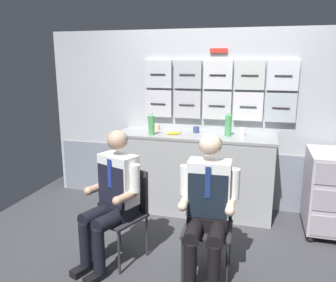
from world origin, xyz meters
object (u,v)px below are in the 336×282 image
object	(u,v)px
folding_chair_left	(126,204)
snack_banana	(173,133)
crew_member_right	(208,204)
folding_chair_right	(209,214)
crew_member_left	(112,194)
paper_cup_blue	(196,129)
service_trolley	(326,190)
water_bottle_tall	(228,125)

from	to	relation	value
folding_chair_left	snack_banana	size ratio (longest dim) A/B	4.78
folding_chair_left	crew_member_right	distance (m)	0.82
folding_chair_left	crew_member_right	size ratio (longest dim) A/B	0.67
crew_member_right	folding_chair_right	bearing A→B (deg)	91.83
folding_chair_left	snack_banana	xyz separation A→B (m)	(0.19, 1.04, 0.47)
crew_member_left	paper_cup_blue	bearing A→B (deg)	70.58
service_trolley	water_bottle_tall	bearing A→B (deg)	170.32
snack_banana	paper_cup_blue	bearing A→B (deg)	38.28
folding_chair_right	water_bottle_tall	xyz separation A→B (m)	(0.03, 1.15, 0.58)
crew_member_left	crew_member_right	xyz separation A→B (m)	(0.84, -0.02, 0.01)
water_bottle_tall	service_trolley	bearing A→B (deg)	-9.68
snack_banana	crew_member_right	bearing A→B (deg)	-63.97
service_trolley	crew_member_left	xyz separation A→B (m)	(-1.93, -1.10, 0.18)
folding_chair_left	paper_cup_blue	world-z (taller)	paper_cup_blue
crew_member_left	snack_banana	world-z (taller)	crew_member_left
water_bottle_tall	crew_member_right	bearing A→B (deg)	-91.16
service_trolley	crew_member_left	distance (m)	2.23
service_trolley	snack_banana	bearing A→B (deg)	177.10
crew_member_right	paper_cup_blue	bearing A→B (deg)	104.38
folding_chair_left	water_bottle_tall	size ratio (longest dim) A/B	2.95
paper_cup_blue	snack_banana	world-z (taller)	paper_cup_blue
folding_chair_right	crew_member_right	bearing A→B (deg)	-88.17
folding_chair_left	folding_chair_right	distance (m)	0.78
service_trolley	water_bottle_tall	xyz separation A→B (m)	(-1.06, 0.18, 0.61)
service_trolley	paper_cup_blue	world-z (taller)	paper_cup_blue
service_trolley	folding_chair_left	size ratio (longest dim) A/B	1.06
folding_chair_left	paper_cup_blue	size ratio (longest dim) A/B	11.19
service_trolley	paper_cup_blue	xyz separation A→B (m)	(-1.44, 0.27, 0.52)
folding_chair_right	water_bottle_tall	size ratio (longest dim) A/B	2.95
folding_chair_right	crew_member_right	world-z (taller)	crew_member_right
folding_chair_right	water_bottle_tall	bearing A→B (deg)	88.42
water_bottle_tall	snack_banana	distance (m)	0.64
crew_member_left	crew_member_right	world-z (taller)	crew_member_right
water_bottle_tall	crew_member_left	bearing A→B (deg)	-124.09
crew_member_left	folding_chair_right	size ratio (longest dim) A/B	1.47
folding_chair_right	crew_member_right	distance (m)	0.23
service_trolley	crew_member_right	bearing A→B (deg)	-133.90
crew_member_left	snack_banana	xyz separation A→B (m)	(0.25, 1.19, 0.31)
folding_chair_right	crew_member_right	xyz separation A→B (m)	(0.01, -0.16, 0.17)
folding_chair_left	folding_chair_right	bearing A→B (deg)	-1.06
crew_member_left	folding_chair_right	distance (m)	0.86
folding_chair_right	paper_cup_blue	bearing A→B (deg)	105.94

